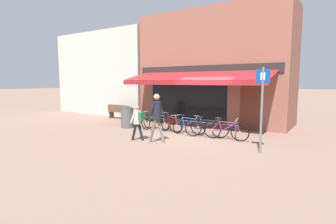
{
  "coord_description": "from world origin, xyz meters",
  "views": [
    {
      "loc": [
        5.04,
        -9.62,
        2.27
      ],
      "look_at": [
        -0.73,
        -0.93,
        1.05
      ],
      "focal_mm": 28.0,
      "sensor_mm": 36.0,
      "label": 1
    }
  ],
  "objects": [
    {
      "name": "ground_plane",
      "position": [
        0.0,
        0.0,
        0.0
      ],
      "size": [
        160.0,
        160.0,
        0.0
      ],
      "primitive_type": "plane",
      "color": "#846656"
    },
    {
      "name": "shop_front",
      "position": [
        -0.95,
        4.06,
        2.99
      ],
      "size": [
        8.18,
        4.9,
        6.0
      ],
      "color": "#8E5647",
      "rests_on": "ground_plane"
    },
    {
      "name": "neighbour_building",
      "position": [
        -9.13,
        4.57,
        2.82
      ],
      "size": [
        7.79,
        4.0,
        5.63
      ],
      "color": "beige",
      "rests_on": "ground_plane"
    },
    {
      "name": "bike_rack_rail",
      "position": [
        -0.85,
        0.27,
        0.49
      ],
      "size": [
        5.12,
        0.04,
        0.57
      ],
      "color": "#47494F",
      "rests_on": "ground_plane"
    },
    {
      "name": "bicycle_silver",
      "position": [
        -3.12,
        0.11,
        0.39
      ],
      "size": [
        1.76,
        0.71,
        0.87
      ],
      "rotation": [
        0.06,
        0.0,
        -0.3
      ],
      "color": "black",
      "rests_on": "ground_plane"
    },
    {
      "name": "bicycle_green",
      "position": [
        -2.16,
        0.23,
        0.39
      ],
      "size": [
        1.73,
        0.52,
        0.86
      ],
      "rotation": [
        -0.05,
        0.0,
        -0.12
      ],
      "color": "black",
      "rests_on": "ground_plane"
    },
    {
      "name": "bicycle_red",
      "position": [
        -1.31,
        0.18,
        0.37
      ],
      "size": [
        1.55,
        0.75,
        0.82
      ],
      "rotation": [
        0.0,
        0.0,
        -0.41
      ],
      "color": "black",
      "rests_on": "ground_plane"
    },
    {
      "name": "bicycle_blue",
      "position": [
        -0.51,
        0.24,
        0.37
      ],
      "size": [
        1.78,
        0.52,
        0.86
      ],
      "rotation": [
        -0.14,
        0.0,
        0.05
      ],
      "color": "black",
      "rests_on": "ground_plane"
    },
    {
      "name": "bicycle_black",
      "position": [
        0.51,
        0.03,
        0.38
      ],
      "size": [
        1.77,
        0.7,
        0.85
      ],
      "rotation": [
        -0.07,
        0.0,
        0.28
      ],
      "color": "black",
      "rests_on": "ground_plane"
    },
    {
      "name": "bicycle_purple",
      "position": [
        1.36,
        -0.05,
        0.39
      ],
      "size": [
        1.84,
        0.52,
        0.88
      ],
      "rotation": [
        0.12,
        0.0,
        0.07
      ],
      "color": "black",
      "rests_on": "ground_plane"
    },
    {
      "name": "pedestrian_adult",
      "position": [
        -0.61,
        -1.87,
        1.13
      ],
      "size": [
        0.6,
        0.51,
        1.83
      ],
      "rotation": [
        0.0,
        0.0,
        3.17
      ],
      "color": "slate",
      "rests_on": "ground_plane"
    },
    {
      "name": "pedestrian_child",
      "position": [
        -1.44,
        -1.96,
        0.84
      ],
      "size": [
        0.53,
        0.48,
        1.37
      ],
      "rotation": [
        0.0,
        0.0,
        3.13
      ],
      "color": "black",
      "rests_on": "ground_plane"
    },
    {
      "name": "litter_bin",
      "position": [
        -3.72,
        -0.07,
        0.55
      ],
      "size": [
        0.64,
        0.64,
        1.09
      ],
      "color": "#515459",
      "rests_on": "ground_plane"
    },
    {
      "name": "parking_sign",
      "position": [
        2.98,
        -1.21,
        1.65
      ],
      "size": [
        0.44,
        0.07,
        2.71
      ],
      "color": "slate",
      "rests_on": "ground_plane"
    },
    {
      "name": "park_bench",
      "position": [
        -6.16,
        1.88,
        0.46
      ],
      "size": [
        1.6,
        0.45,
        0.87
      ],
      "rotation": [
        0.0,
        0.0,
        0.0
      ],
      "color": "brown",
      "rests_on": "ground_plane"
    }
  ]
}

